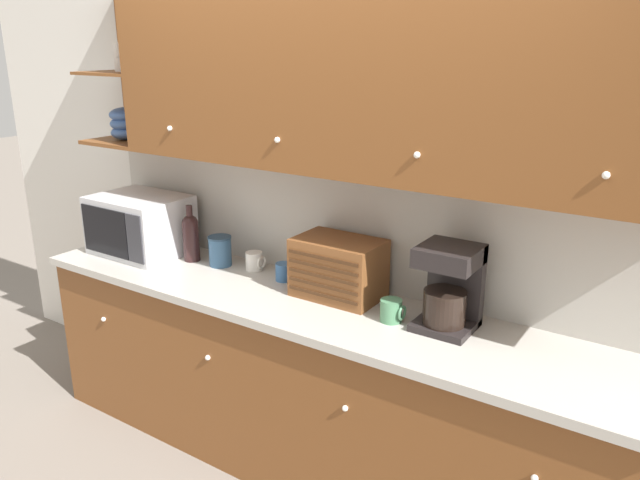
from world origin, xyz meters
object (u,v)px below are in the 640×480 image
Objects in this scene: microwave at (140,225)px; mug at (284,272)px; storage_canister at (220,251)px; wine_bottle at (191,236)px; bread_box at (338,268)px; coffee_maker at (449,287)px; mug_patterned_third at (392,311)px; mug_blue_second at (255,261)px.

microwave is 0.95m from mug.
wine_bottle is at bearing -171.24° from storage_canister.
bread_box is 0.56m from coffee_maker.
coffee_maker is (0.56, -0.02, 0.04)m from bread_box.
mug is at bearing 169.50° from mug_patterned_third.
storage_canister is 0.40× the size of bread_box.
storage_canister reaches higher than mug.
mug_blue_second is at bearing 171.45° from mug.
microwave is at bearing -170.43° from storage_canister.
coffee_maker reaches higher than wine_bottle.
mug_blue_second is 0.28× the size of coffee_maker.
wine_bottle is at bearing -178.59° from bread_box.
storage_canister reaches higher than mug_blue_second.
mug_blue_second is 1.12m from coffee_maker.
wine_bottle is at bearing -169.33° from mug_blue_second.
storage_canister is (0.18, 0.03, -0.06)m from wine_bottle.
microwave is 0.34m from wine_bottle.
mug_blue_second is at bearing 174.88° from bread_box.
microwave is 1.41× the size of coffee_maker.
coffee_maker is (1.82, 0.06, 0.02)m from microwave.
mug is 0.35m from bread_box.
mug is at bearing 1.54° from storage_canister.
coffee_maker is at bearing 1.91° from microwave.
mug is 0.90m from coffee_maker.
mug is at bearing -8.55° from mug_blue_second.
wine_bottle is 2.94× the size of mug_patterned_third.
mug is (0.93, 0.10, -0.12)m from microwave.
coffee_maker reaches higher than mug_blue_second.
wine_bottle is 0.93m from bread_box.
microwave is at bearing -169.98° from wine_bottle.
bread_box is at bearing -0.41° from storage_canister.
mug_blue_second is at bearing 10.67° from wine_bottle.
coffee_maker is at bearing -1.16° from storage_canister.
bread_box is (0.75, -0.01, 0.06)m from storage_canister.
wine_bottle is at bearing 10.02° from microwave.
mug_patterned_third is (1.27, -0.08, -0.09)m from wine_bottle.
microwave is 1.64× the size of wine_bottle.
mug_blue_second reaches higher than mug.
storage_canister is 1.09m from mug_patterned_third.
mug_blue_second is at bearing 12.39° from storage_canister.
mug is at bearing 177.15° from bread_box.
microwave is 1.27× the size of bread_box.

